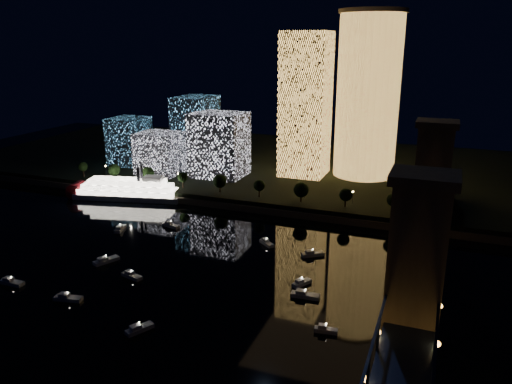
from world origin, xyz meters
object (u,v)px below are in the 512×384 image
tower_cylindrical (368,95)px  truss_bridge (418,279)px  tower_rectangular (306,105)px  riverboat (123,190)px

tower_cylindrical → truss_bridge: size_ratio=0.32×
tower_cylindrical → tower_rectangular: bearing=-161.9°
truss_bridge → tower_rectangular: bearing=117.0°
truss_bridge → riverboat: (-141.93, 72.85, -11.88)m
tower_rectangular → riverboat: (-74.55, -59.30, -37.67)m
riverboat → tower_cylindrical: bearing=33.4°
tower_cylindrical → riverboat: size_ratio=1.46×
truss_bridge → riverboat: 159.97m
truss_bridge → riverboat: size_ratio=4.62×
riverboat → truss_bridge: bearing=-27.2°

